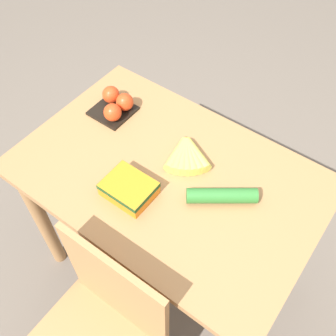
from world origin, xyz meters
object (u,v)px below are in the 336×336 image
(cucumber_near, at_px, (222,196))
(carrot_bag, at_px, (129,188))
(tomato_pack, at_px, (115,104))
(banana_bunch, at_px, (187,156))

(cucumber_near, bearing_deg, carrot_bag, 31.50)
(tomato_pack, distance_m, cucumber_near, 0.56)
(tomato_pack, xyz_separation_m, cucumber_near, (-0.55, 0.11, -0.01))
(banana_bunch, distance_m, tomato_pack, 0.36)
(tomato_pack, bearing_deg, cucumber_near, 168.75)
(banana_bunch, xyz_separation_m, cucumber_near, (-0.19, 0.08, 0.01))
(banana_bunch, height_order, tomato_pack, tomato_pack)
(banana_bunch, relative_size, cucumber_near, 0.76)
(cucumber_near, bearing_deg, banana_bunch, -21.66)
(banana_bunch, height_order, cucumber_near, cucumber_near)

